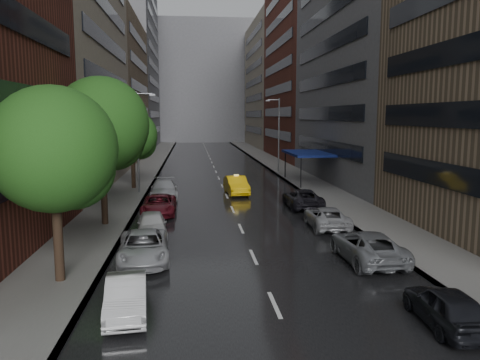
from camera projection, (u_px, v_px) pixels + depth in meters
name	position (u px, v px, depth m)	size (l,w,h in m)	color
ground	(299.00, 360.00, 13.55)	(220.00, 220.00, 0.00)	gray
road	(214.00, 168.00, 62.82)	(14.00, 140.00, 0.01)	black
sidewalk_left	(147.00, 169.00, 61.89)	(4.00, 140.00, 0.15)	gray
sidewalk_right	(280.00, 167.00, 63.73)	(4.00, 140.00, 0.15)	gray
buildings_left	(107.00, 53.00, 67.76)	(8.00, 108.00, 38.00)	maroon
buildings_right	(313.00, 61.00, 68.90)	(8.05, 109.10, 36.00)	#937A5B
building_far	(202.00, 83.00, 127.63)	(40.00, 14.00, 32.00)	slate
tree_near	(53.00, 150.00, 18.96)	(5.19, 5.19, 8.27)	#382619
tree_mid	(101.00, 125.00, 29.13)	(5.94, 5.94, 9.46)	#382619
tree_far	(132.00, 135.00, 44.26)	(4.74, 4.74, 7.56)	#382619
taxi	(236.00, 185.00, 42.09)	(1.72, 4.92, 1.62)	#EFB60C
parked_cars_left	(155.00, 215.00, 29.95)	(2.77, 28.52, 1.60)	silver
parked_cars_right	(338.00, 225.00, 27.15)	(2.55, 25.24, 1.50)	black
street_lamp_left	(138.00, 140.00, 41.65)	(1.74, 0.22, 9.00)	gray
street_lamp_right	(278.00, 133.00, 58.01)	(1.74, 0.22, 9.00)	gray
awning	(308.00, 153.00, 48.53)	(4.00, 8.00, 3.12)	navy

